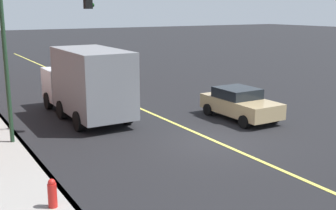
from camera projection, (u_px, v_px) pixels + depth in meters
The scene contains 7 objects.
ground at pixel (213, 141), 17.17m from camera, with size 200.00×200.00×0.00m, color black.
curb_edge at pixel (45, 171), 13.74m from camera, with size 80.00×0.16×0.15m, color slate.
lane_stripe_center at pixel (213, 140), 17.17m from camera, with size 80.00×0.16×0.01m, color #D8CC4C.
car_tan at pixel (240, 103), 20.44m from camera, with size 4.14×2.07×1.50m.
truck_gray at pixel (87, 82), 20.31m from camera, with size 7.16×2.62×3.43m.
traffic_light_mast at pixel (38, 32), 16.24m from camera, with size 0.28×3.70×6.45m.
fire_hydrant at pixel (52, 196), 11.02m from camera, with size 0.24×0.24×0.94m.
Camera 1 is at (-13.16, 9.99, 5.25)m, focal length 44.95 mm.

